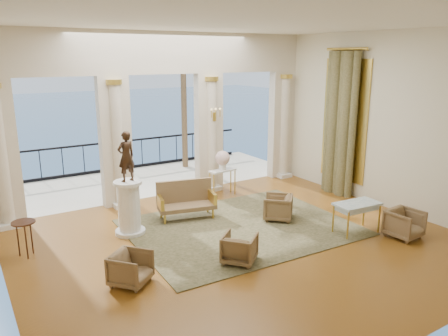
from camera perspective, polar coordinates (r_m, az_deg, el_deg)
floor at (r=9.44m, az=2.54°, el=-9.82°), size 9.00×9.00×0.00m
room_walls at (r=7.77m, az=7.48°, el=6.94°), size 9.00×9.00×9.00m
arcade at (r=12.01m, az=-7.81°, el=8.15°), size 9.00×0.56×4.50m
terrace at (r=14.32m, az=-10.73°, el=-1.71°), size 10.00×3.60×0.10m
balustrade at (r=15.66m, az=-12.97°, el=1.31°), size 9.00×0.06×1.03m
palm_tree at (r=15.31m, az=-5.42°, el=15.22°), size 2.00×2.00×4.50m
curtain at (r=12.70m, az=14.89°, el=5.57°), size 0.33×1.40×4.09m
window_frame at (r=12.82m, az=15.49°, el=5.98°), size 0.04×1.60×3.40m
wall_sconce at (r=12.42m, az=-1.22°, el=6.83°), size 0.30×0.11×0.33m
rug at (r=10.24m, az=2.19°, el=-7.74°), size 5.07×4.01×0.02m
armchair_a at (r=7.94m, az=-12.09°, el=-12.53°), size 0.85×0.84×0.64m
armchair_b at (r=10.39m, az=22.52°, el=-6.59°), size 0.71×0.68×0.69m
armchair_c at (r=10.70m, az=7.06°, el=-4.98°), size 0.90×0.90×0.68m
armchair_d at (r=8.52m, az=2.04°, el=-10.27°), size 0.84×0.84×0.63m
settee at (r=10.75m, az=-5.01°, el=-4.16°), size 1.48×0.89×0.92m
game_table at (r=10.20m, az=17.00°, el=-4.77°), size 1.06×0.63×0.70m
pedestal at (r=9.94m, az=-12.28°, el=-5.21°), size 0.67×0.67×1.22m
statue at (r=9.61m, az=-12.66°, el=1.47°), size 0.45×0.34×1.10m
console_table at (r=12.34m, az=-0.20°, el=-0.81°), size 0.83×0.41×0.75m
urn at (r=12.23m, az=-0.20°, el=1.18°), size 0.41×0.41×0.55m
side_table at (r=9.49m, az=-24.70°, el=-6.97°), size 0.45×0.45×0.73m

